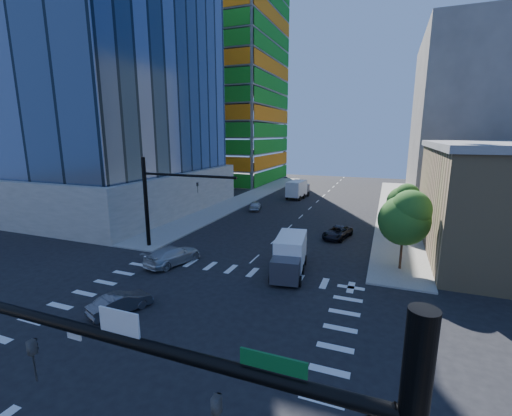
% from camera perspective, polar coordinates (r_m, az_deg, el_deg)
% --- Properties ---
extents(ground, '(160.00, 160.00, 0.00)m').
position_cam_1_polar(ground, '(22.40, -12.12, -18.47)').
color(ground, black).
rests_on(ground, ground).
extents(road_markings, '(20.00, 20.00, 0.01)m').
position_cam_1_polar(road_markings, '(22.40, -12.13, -18.46)').
color(road_markings, silver).
rests_on(road_markings, ground).
extents(sidewalk_ne, '(5.00, 60.00, 0.15)m').
position_cam_1_polar(sidewalk_ne, '(57.08, 22.23, -0.11)').
color(sidewalk_ne, gray).
rests_on(sidewalk_ne, ground).
extents(sidewalk_nw, '(5.00, 60.00, 0.15)m').
position_cam_1_polar(sidewalk_nw, '(61.69, -1.61, 1.65)').
color(sidewalk_nw, gray).
rests_on(sidewalk_nw, ground).
extents(construction_building, '(25.16, 34.50, 70.60)m').
position_cam_1_polar(construction_building, '(87.82, -5.42, 20.81)').
color(construction_building, slate).
rests_on(construction_building, ground).
extents(bg_building_ne, '(24.00, 30.00, 28.00)m').
position_cam_1_polar(bg_building_ne, '(72.79, 34.71, 12.17)').
color(bg_building_ne, '#625C58').
rests_on(bg_building_ne, ground).
extents(signal_mast_nw, '(10.20, 0.40, 9.00)m').
position_cam_1_polar(signal_mast_nw, '(35.00, -16.02, 2.11)').
color(signal_mast_nw, black).
rests_on(signal_mast_nw, sidewalk_nw).
extents(tree_south, '(4.16, 4.16, 6.82)m').
position_cam_1_polar(tree_south, '(30.62, 23.74, -1.38)').
color(tree_south, '#382316').
rests_on(tree_south, sidewalk_ne).
extents(tree_north, '(3.54, 3.52, 5.78)m').
position_cam_1_polar(tree_north, '(42.53, 23.45, 1.23)').
color(tree_north, '#382316').
rests_on(tree_north, sidewalk_ne).
extents(car_nb_far, '(3.23, 5.09, 1.31)m').
position_cam_1_polar(car_nb_far, '(39.17, 13.43, -3.98)').
color(car_nb_far, black).
rests_on(car_nb_far, ground).
extents(car_sb_near, '(3.54, 5.84, 1.58)m').
position_cam_1_polar(car_sb_near, '(31.61, -13.71, -7.65)').
color(car_sb_near, silver).
rests_on(car_sb_near, ground).
extents(car_sb_mid, '(2.67, 4.35, 1.38)m').
position_cam_1_polar(car_sb_mid, '(52.24, -0.12, 0.43)').
color(car_sb_mid, '#B7B9BF').
rests_on(car_sb_mid, ground).
extents(car_sb_cross, '(2.77, 4.23, 1.32)m').
position_cam_1_polar(car_sb_cross, '(24.53, -21.64, -14.50)').
color(car_sb_cross, '#48484C').
rests_on(car_sb_cross, ground).
extents(box_truck_near, '(3.23, 6.03, 3.01)m').
position_cam_1_polar(box_truck_near, '(28.46, 5.55, -8.42)').
color(box_truck_near, black).
rests_on(box_truck_near, ground).
extents(box_truck_far, '(3.08, 6.30, 3.21)m').
position_cam_1_polar(box_truck_far, '(62.52, 7.06, 2.96)').
color(box_truck_far, black).
rests_on(box_truck_far, ground).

